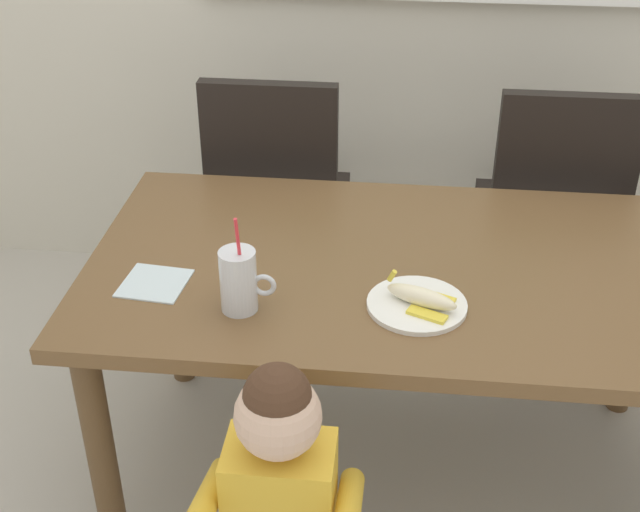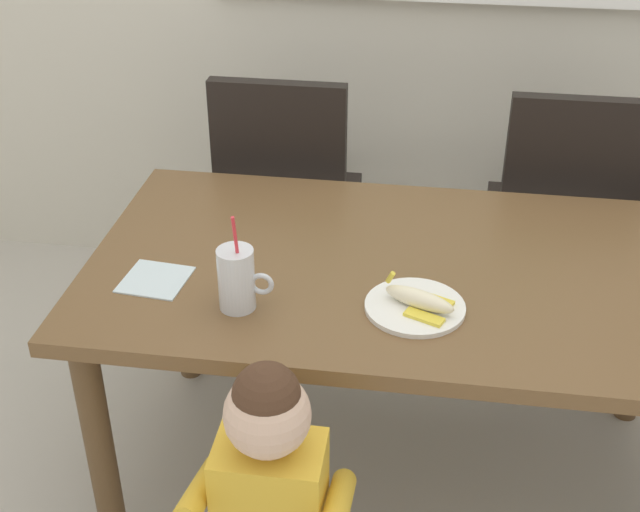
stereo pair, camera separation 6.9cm
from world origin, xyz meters
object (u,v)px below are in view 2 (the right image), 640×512
Objects in this scene: snack_plate at (415,307)px; peeled_banana at (420,300)px; dining_table at (404,294)px; dining_chair_right at (563,210)px; paper_napkin at (155,280)px; dining_chair_left at (287,191)px; toddler_standing at (270,490)px; milk_cup at (237,282)px.

peeled_banana is (0.01, -0.01, 0.03)m from snack_plate.
dining_table is 0.21m from snack_plate.
dining_chair_right reaches higher than paper_napkin.
dining_chair_left is 1.15× the size of toddler_standing.
paper_napkin is at bearing 160.54° from milk_cup.
toddler_standing is (-0.69, -1.28, -0.02)m from dining_chair_right.
dining_chair_left and dining_chair_right have the same top height.
milk_cup is 1.67× the size of paper_napkin.
snack_plate is at bearing 145.48° from peeled_banana.
paper_napkin reaches higher than dining_table.
snack_plate is 0.03m from peeled_banana.
milk_cup is at bearing 111.17° from toddler_standing.
milk_cup is at bearing 93.74° from dining_chair_left.
peeled_banana is 1.16× the size of paper_napkin.
dining_chair_right is 5.53× the size of peeled_banana.
dining_chair_right is 0.99m from peeled_banana.
snack_plate reaches higher than dining_table.
peeled_banana is at bearing -34.52° from snack_plate.
snack_plate is at bearing 58.07° from toddler_standing.
milk_cup is at bearing -174.17° from peeled_banana.
dining_table is 6.83× the size of snack_plate.
dining_chair_left is 0.89m from dining_chair_right.
dining_table is at bearing 15.13° from paper_napkin.
paper_napkin is at bearing 129.40° from toddler_standing.
dining_table is 0.83m from dining_chair_right.
dining_chair_right is 1.15× the size of toddler_standing.
dining_chair_left is at bearing 122.21° from dining_table.
dining_table is 0.62m from paper_napkin.
milk_cup is at bearing -146.95° from dining_table.
snack_plate is (0.40, 0.05, -0.06)m from milk_cup.
snack_plate is at bearing 117.97° from dining_chair_left.
dining_chair_left is 1.01m from peeled_banana.
paper_napkin is at bearing 38.38° from dining_chair_right.
snack_plate is (0.03, -0.19, 0.09)m from dining_table.
dining_chair_left is at bearing 118.32° from peeled_banana.
snack_plate is at bearing -2.71° from paper_napkin.
milk_cup is (-0.83, -0.92, 0.24)m from dining_chair_right.
dining_chair_left is at bearing 117.97° from snack_plate.
peeled_banana reaches higher than paper_napkin.
dining_chair_right is 1.46m from toddler_standing.
milk_cup reaches higher than dining_chair_right.
dining_table is at bearing 122.21° from dining_chair_left.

